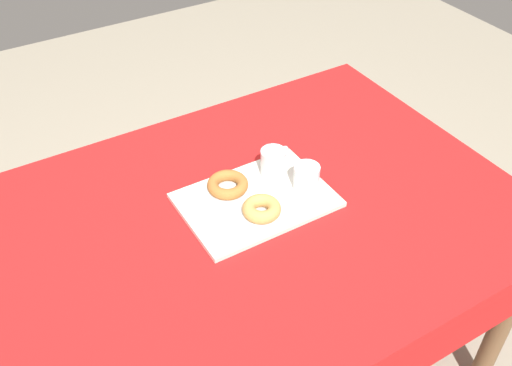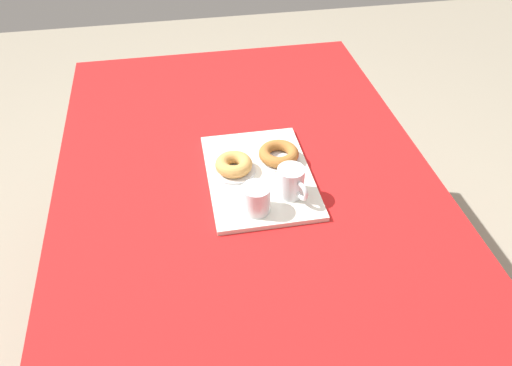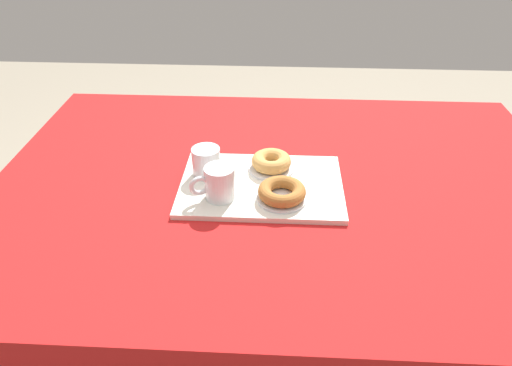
% 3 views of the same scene
% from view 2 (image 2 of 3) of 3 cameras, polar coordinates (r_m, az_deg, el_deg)
% --- Properties ---
extents(ground_plane, '(6.00, 6.00, 0.00)m').
position_cam_2_polar(ground_plane, '(2.07, -1.01, -15.18)').
color(ground_plane, gray).
extents(dining_table, '(1.55, 1.09, 0.77)m').
position_cam_2_polar(dining_table, '(1.55, -1.30, -0.61)').
color(dining_table, red).
rests_on(dining_table, ground).
extents(serving_tray, '(0.42, 0.29, 0.01)m').
position_cam_2_polar(serving_tray, '(1.46, 0.37, 0.84)').
color(serving_tray, silver).
rests_on(serving_tray, dining_table).
extents(tea_mug_left, '(0.11, 0.07, 0.09)m').
position_cam_2_polar(tea_mug_left, '(1.37, 3.96, 0.05)').
color(tea_mug_left, white).
rests_on(tea_mug_left, serving_tray).
extents(water_glass_near, '(0.07, 0.07, 0.08)m').
position_cam_2_polar(water_glass_near, '(1.32, 0.19, -1.86)').
color(water_glass_near, white).
rests_on(water_glass_near, serving_tray).
extents(donut_plate_left, '(0.12, 0.12, 0.01)m').
position_cam_2_polar(donut_plate_left, '(1.51, 2.53, 2.80)').
color(donut_plate_left, silver).
rests_on(donut_plate_left, serving_tray).
extents(sugar_donut_left, '(0.12, 0.12, 0.03)m').
position_cam_2_polar(sugar_donut_left, '(1.50, 2.55, 3.40)').
color(sugar_donut_left, '#A3662D').
rests_on(sugar_donut_left, donut_plate_left).
extents(donut_plate_right, '(0.12, 0.12, 0.01)m').
position_cam_2_polar(donut_plate_right, '(1.46, -2.49, 1.44)').
color(donut_plate_right, silver).
rests_on(donut_plate_right, serving_tray).
extents(sugar_donut_right, '(0.11, 0.11, 0.04)m').
position_cam_2_polar(sugar_donut_right, '(1.45, -2.52, 2.11)').
color(sugar_donut_right, tan).
rests_on(sugar_donut_right, donut_plate_right).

